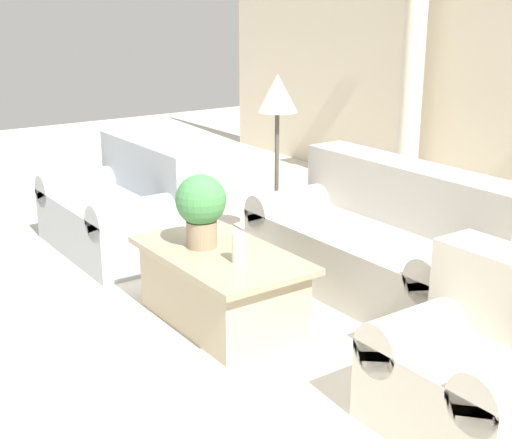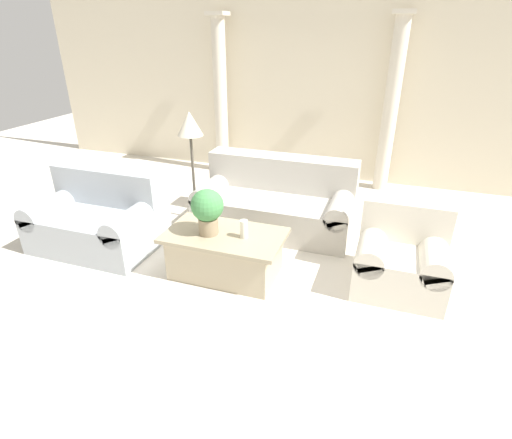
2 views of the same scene
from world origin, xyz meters
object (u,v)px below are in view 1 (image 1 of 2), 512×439
object	(u,v)px
armchair	(483,363)
potted_plant	(201,206)
floor_lamp	(277,104)
coffee_table	(221,286)
sofa_long	(385,241)
loveseat	(129,207)

from	to	relation	value
armchair	potted_plant	bearing A→B (deg)	-166.83
potted_plant	floor_lamp	distance (m)	1.47
coffee_table	sofa_long	bearing A→B (deg)	82.09
sofa_long	potted_plant	size ratio (longest dim) A/B	4.09
loveseat	potted_plant	bearing A→B (deg)	-7.39
coffee_table	armchair	bearing A→B (deg)	12.85
loveseat	floor_lamp	bearing A→B (deg)	52.20
coffee_table	potted_plant	world-z (taller)	potted_plant
coffee_table	potted_plant	distance (m)	0.54
sofa_long	coffee_table	bearing A→B (deg)	-97.91
floor_lamp	armchair	bearing A→B (deg)	-15.40
coffee_table	floor_lamp	world-z (taller)	floor_lamp
armchair	sofa_long	bearing A→B (deg)	150.24
loveseat	armchair	xyz separation A→B (m)	(3.41, 0.24, -0.01)
sofa_long	loveseat	bearing A→B (deg)	-148.58
loveseat	coffee_table	size ratio (longest dim) A/B	1.14
floor_lamp	loveseat	bearing A→B (deg)	-127.80
loveseat	potted_plant	size ratio (longest dim) A/B	2.92
coffee_table	armchair	xyz separation A→B (m)	(1.73, 0.40, 0.10)
potted_plant	loveseat	bearing A→B (deg)	172.61
coffee_table	potted_plant	bearing A→B (deg)	-163.37
potted_plant	sofa_long	bearing A→B (deg)	75.97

